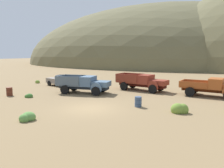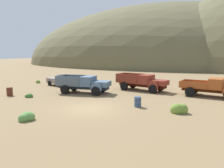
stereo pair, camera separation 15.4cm
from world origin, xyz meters
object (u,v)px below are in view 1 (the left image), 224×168
(truck_chalk_blue, at_px, (87,84))
(oil_drum_spare, at_px, (9,92))
(car_primer_gray, at_px, (60,80))
(truck_oxide_orange, at_px, (215,87))
(truck_rust_red, at_px, (145,82))
(oil_drum_foreground, at_px, (138,102))

(truck_chalk_blue, height_order, oil_drum_spare, truck_chalk_blue)
(car_primer_gray, relative_size, truck_oxide_orange, 0.84)
(truck_rust_red, height_order, truck_oxide_orange, truck_rust_red)
(truck_rust_red, xyz_separation_m, oil_drum_foreground, (1.96, -7.74, -0.59))
(truck_chalk_blue, xyz_separation_m, oil_drum_spare, (-6.45, -4.81, -0.58))
(truck_rust_red, xyz_separation_m, oil_drum_spare, (-11.62, -9.20, -0.58))
(truck_chalk_blue, bearing_deg, truck_oxide_orange, 6.34)
(car_primer_gray, bearing_deg, oil_drum_spare, 103.62)
(truck_rust_red, distance_m, oil_drum_spare, 14.83)
(car_primer_gray, height_order, truck_oxide_orange, truck_oxide_orange)
(car_primer_gray, xyz_separation_m, oil_drum_foreground, (13.39, -6.39, -0.40))
(truck_rust_red, bearing_deg, truck_chalk_blue, -130.67)
(truck_rust_red, bearing_deg, truck_oxide_orange, 6.25)
(oil_drum_spare, relative_size, oil_drum_foreground, 1.04)
(truck_oxide_orange, bearing_deg, car_primer_gray, -172.00)
(truck_oxide_orange, bearing_deg, oil_drum_spare, -150.19)
(car_primer_gray, height_order, oil_drum_foreground, car_primer_gray)
(oil_drum_spare, bearing_deg, oil_drum_foreground, 6.12)
(car_primer_gray, xyz_separation_m, truck_rust_red, (11.43, 1.36, 0.20))
(truck_rust_red, xyz_separation_m, truck_oxide_orange, (7.49, -0.36, -0.02))
(car_primer_gray, relative_size, truck_chalk_blue, 0.82)
(truck_rust_red, relative_size, oil_drum_spare, 7.24)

